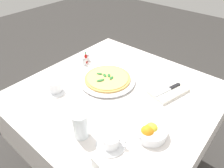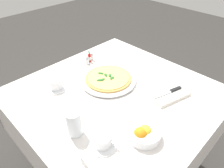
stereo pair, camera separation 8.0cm
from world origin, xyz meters
name	(u,v)px [view 1 (the left image)]	position (x,y,z in m)	size (l,w,h in m)	color
ground_plane	(115,164)	(0.00, 0.00, 0.00)	(8.00, 8.00, 0.00)	#33302D
dining_table	(116,110)	(0.00, 0.00, 0.59)	(1.04, 1.04, 0.73)	white
pizza_plate	(108,80)	(-0.05, -0.11, 0.74)	(0.34, 0.34, 0.02)	white
pizza	(107,78)	(-0.05, -0.11, 0.75)	(0.28, 0.28, 0.02)	tan
coffee_cup_near_left	(55,87)	(0.22, -0.27, 0.76)	(0.13, 0.13, 0.07)	white
coffee_cup_far_right	(111,141)	(0.30, 0.21, 0.75)	(0.13, 0.13, 0.06)	white
water_glass_left_edge	(81,127)	(0.34, 0.07, 0.78)	(0.07, 0.07, 0.13)	white
napkin_folded	(168,91)	(-0.19, 0.22, 0.74)	(0.25, 0.18, 0.02)	white
dinner_knife	(168,89)	(-0.19, 0.22, 0.75)	(0.19, 0.07, 0.01)	silver
citrus_bowl	(150,131)	(0.14, 0.31, 0.76)	(0.15, 0.15, 0.07)	white
hot_sauce_bottle	(86,58)	(-0.12, -0.37, 0.76)	(0.02, 0.02, 0.08)	#B7140F
salt_shaker	(84,62)	(-0.09, -0.36, 0.75)	(0.03, 0.03, 0.06)	white
pepper_shaker	(88,58)	(-0.15, -0.38, 0.75)	(0.03, 0.03, 0.06)	white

